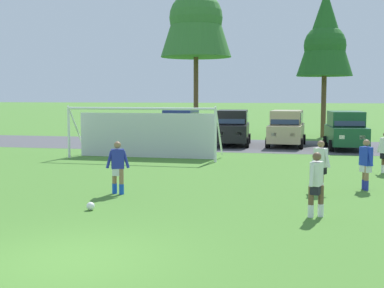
# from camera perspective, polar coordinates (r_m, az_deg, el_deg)

# --- Properties ---
(ground_plane) EXTENTS (400.00, 400.00, 0.00)m
(ground_plane) POSITION_cam_1_polar(r_m,az_deg,el_deg) (24.24, 2.35, -1.89)
(ground_plane) COLOR #477A2D
(parking_lot_strip) EXTENTS (52.00, 8.40, 0.01)m
(parking_lot_strip) POSITION_cam_1_polar(r_m,az_deg,el_deg) (32.15, 4.89, -0.12)
(parking_lot_strip) COLOR #4C4C51
(parking_lot_strip) RESTS_ON ground
(soccer_ball) EXTENTS (0.22, 0.22, 0.22)m
(soccer_ball) POSITION_cam_1_polar(r_m,az_deg,el_deg) (14.18, -11.08, -6.71)
(soccer_ball) COLOR white
(soccer_ball) RESTS_ON ground
(soccer_goal) EXTENTS (7.44, 2.02, 2.57)m
(soccer_goal) POSITION_cam_1_polar(r_m,az_deg,el_deg) (25.47, -5.20, 1.36)
(soccer_goal) COLOR white
(soccer_goal) RESTS_ON ground
(player_striker_near) EXTENTS (0.43, 0.69, 1.64)m
(player_striker_near) POSITION_cam_1_polar(r_m,az_deg,el_deg) (17.68, 18.55, -2.17)
(player_striker_near) COLOR #936B4C
(player_striker_near) RESTS_ON ground
(player_defender_far) EXTENTS (0.63, 0.52, 1.64)m
(player_defender_far) POSITION_cam_1_polar(r_m,az_deg,el_deg) (16.88, 13.93, -2.39)
(player_defender_far) COLOR #936B4C
(player_defender_far) RESTS_ON ground
(player_winger_left) EXTENTS (0.73, 0.38, 1.64)m
(player_winger_left) POSITION_cam_1_polar(r_m,az_deg,el_deg) (16.23, -8.16, -2.59)
(player_winger_left) COLOR #936B4C
(player_winger_left) RESTS_ON ground
(player_winger_right) EXTENTS (0.39, 0.70, 1.64)m
(player_winger_right) POSITION_cam_1_polar(r_m,az_deg,el_deg) (13.40, 13.50, -4.36)
(player_winger_right) COLOR brown
(player_winger_right) RESTS_ON ground
(parked_car_slot_far_left) EXTENTS (2.23, 4.65, 2.16)m
(parked_car_slot_far_left) POSITION_cam_1_polar(r_m,az_deg,el_deg) (32.84, -1.24, 1.95)
(parked_car_slot_far_left) COLOR navy
(parked_car_slot_far_left) RESTS_ON ground
(parked_car_slot_left) EXTENTS (2.40, 4.73, 2.16)m
(parked_car_slot_left) POSITION_cam_1_polar(r_m,az_deg,el_deg) (32.03, 4.48, 1.85)
(parked_car_slot_left) COLOR black
(parked_car_slot_left) RESTS_ON ground
(parked_car_slot_center_left) EXTENTS (2.28, 4.67, 2.16)m
(parked_car_slot_center_left) POSITION_cam_1_polar(r_m,az_deg,el_deg) (31.83, 10.36, 1.76)
(parked_car_slot_center_left) COLOR tan
(parked_car_slot_center_left) RESTS_ON ground
(parked_car_slot_center) EXTENTS (2.40, 4.73, 2.16)m
(parked_car_slot_center) POSITION_cam_1_polar(r_m,az_deg,el_deg) (30.84, 16.53, 1.51)
(parked_car_slot_center) COLOR #194C2D
(parked_car_slot_center) RESTS_ON ground
(tree_left_edge) EXTENTS (5.37, 5.37, 14.32)m
(tree_left_edge) POSITION_cam_1_polar(r_m,az_deg,el_deg) (40.31, 0.44, 15.05)
(tree_left_edge) COLOR brown
(tree_left_edge) RESTS_ON ground
(tree_mid_left) EXTENTS (4.03, 4.03, 10.75)m
(tree_mid_left) POSITION_cam_1_polar(r_m,az_deg,el_deg) (39.51, 14.43, 11.47)
(tree_mid_left) COLOR brown
(tree_mid_left) RESTS_ON ground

